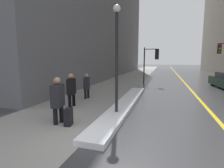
% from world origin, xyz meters
% --- Properties ---
extents(ground_plane, '(160.00, 160.00, 0.00)m').
position_xyz_m(ground_plane, '(0.00, 0.00, 0.00)').
color(ground_plane, '#38383A').
extents(sidewalk_slab, '(4.00, 80.00, 0.01)m').
position_xyz_m(sidewalk_slab, '(-2.00, 15.00, 0.01)').
color(sidewalk_slab, gray).
rests_on(sidewalk_slab, ground).
extents(road_centre_stripe, '(0.16, 80.00, 0.00)m').
position_xyz_m(road_centre_stripe, '(4.00, 15.00, 0.00)').
color(road_centre_stripe, gold).
rests_on(road_centre_stripe, ground).
extents(snow_bank_curb, '(0.85, 8.89, 0.18)m').
position_xyz_m(snow_bank_curb, '(0.26, 4.11, 0.09)').
color(snow_bank_curb, white).
rests_on(snow_bank_curb, ground).
extents(lamp_post, '(0.28, 0.28, 4.24)m').
position_xyz_m(lamp_post, '(0.26, 2.39, 2.58)').
color(lamp_post, black).
rests_on(lamp_post, ground).
extents(traffic_light_near, '(1.31, 0.34, 3.30)m').
position_xyz_m(traffic_light_near, '(1.00, 11.70, 2.37)').
color(traffic_light_near, black).
rests_on(traffic_light_near, ground).
extents(traffic_light_far, '(1.31, 0.32, 3.81)m').
position_xyz_m(traffic_light_far, '(7.09, 13.71, 2.75)').
color(traffic_light_far, black).
rests_on(traffic_light_far, ground).
extents(pedestrian_with_shoulder_bag, '(0.41, 0.77, 1.64)m').
position_xyz_m(pedestrian_with_shoulder_bag, '(-1.46, 1.01, 0.91)').
color(pedestrian_with_shoulder_bag, black).
rests_on(pedestrian_with_shoulder_bag, ground).
extents(pedestrian_trailing, '(0.40, 0.56, 1.59)m').
position_xyz_m(pedestrian_trailing, '(-2.14, 3.13, 0.88)').
color(pedestrian_trailing, black).
rests_on(pedestrian_trailing, ground).
extents(pedestrian_nearside, '(0.36, 0.52, 1.45)m').
position_xyz_m(pedestrian_nearside, '(-2.20, 4.96, 0.81)').
color(pedestrian_nearside, black).
rests_on(pedestrian_nearside, ground).
extents(rolling_suitcase, '(0.29, 0.40, 0.95)m').
position_xyz_m(rolling_suitcase, '(-1.03, 0.94, 0.30)').
color(rolling_suitcase, black).
rests_on(rolling_suitcase, ground).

